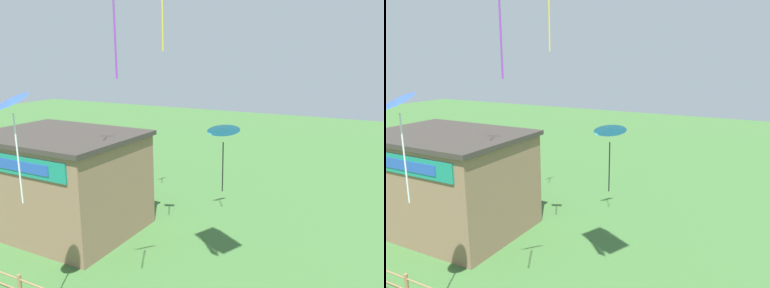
% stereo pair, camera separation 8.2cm
% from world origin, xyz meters
% --- Properties ---
extents(seaside_building, '(8.21, 6.05, 5.30)m').
position_xyz_m(seaside_building, '(-9.71, 13.66, 2.66)').
color(seaside_building, '#84664C').
rests_on(seaside_building, ground_plane).
extents(kite_cyan_delta, '(1.31, 1.31, 2.74)m').
position_xyz_m(kite_cyan_delta, '(-0.27, 13.20, 6.37)').
color(kite_cyan_delta, '#2DB2C6').
extents(kite_blue_delta, '(1.27, 1.24, 3.45)m').
position_xyz_m(kite_blue_delta, '(-4.43, 7.10, 7.81)').
color(kite_blue_delta, blue).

